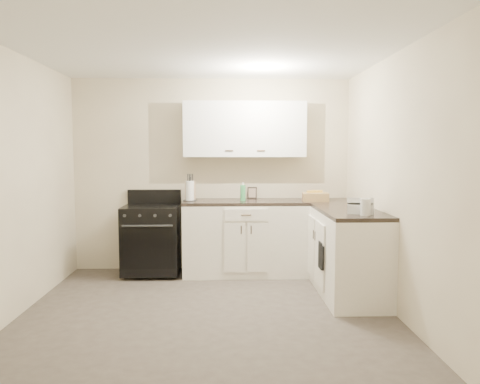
{
  "coord_description": "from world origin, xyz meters",
  "views": [
    {
      "loc": [
        0.16,
        -4.37,
        1.57
      ],
      "look_at": [
        0.34,
        0.85,
        1.11
      ],
      "focal_mm": 35.0,
      "sensor_mm": 36.0,
      "label": 1
    }
  ],
  "objects_px": {
    "paper_towel": "(190,191)",
    "stove": "(152,239)",
    "knife_block": "(190,191)",
    "countertop_grill": "(361,208)",
    "wicker_basket": "(315,197)"
  },
  "relations": [
    {
      "from": "stove",
      "to": "countertop_grill",
      "type": "height_order",
      "value": "countertop_grill"
    },
    {
      "from": "knife_block",
      "to": "countertop_grill",
      "type": "distance_m",
      "value": 2.24
    },
    {
      "from": "wicker_basket",
      "to": "countertop_grill",
      "type": "bearing_deg",
      "value": -77.99
    },
    {
      "from": "knife_block",
      "to": "wicker_basket",
      "type": "height_order",
      "value": "knife_block"
    },
    {
      "from": "wicker_basket",
      "to": "paper_towel",
      "type": "bearing_deg",
      "value": 176.99
    },
    {
      "from": "stove",
      "to": "paper_towel",
      "type": "relative_size",
      "value": 3.37
    },
    {
      "from": "stove",
      "to": "countertop_grill",
      "type": "xyz_separation_m",
      "value": [
        2.29,
        -1.2,
        0.53
      ]
    },
    {
      "from": "paper_towel",
      "to": "stove",
      "type": "bearing_deg",
      "value": -179.25
    },
    {
      "from": "stove",
      "to": "knife_block",
      "type": "bearing_deg",
      "value": 13.04
    },
    {
      "from": "knife_block",
      "to": "paper_towel",
      "type": "xyz_separation_m",
      "value": [
        0.0,
        -0.11,
        0.0
      ]
    },
    {
      "from": "paper_towel",
      "to": "wicker_basket",
      "type": "relative_size",
      "value": 0.79
    },
    {
      "from": "stove",
      "to": "wicker_basket",
      "type": "distance_m",
      "value": 2.12
    },
    {
      "from": "wicker_basket",
      "to": "countertop_grill",
      "type": "height_order",
      "value": "wicker_basket"
    },
    {
      "from": "stove",
      "to": "wicker_basket",
      "type": "xyz_separation_m",
      "value": [
        2.05,
        -0.08,
        0.53
      ]
    },
    {
      "from": "knife_block",
      "to": "wicker_basket",
      "type": "distance_m",
      "value": 1.58
    }
  ]
}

